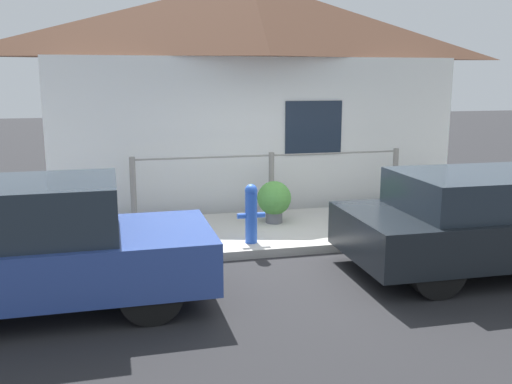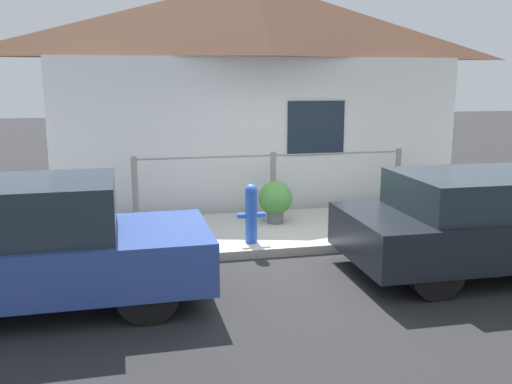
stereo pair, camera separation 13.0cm
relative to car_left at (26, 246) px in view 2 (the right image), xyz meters
The scene contains 8 objects.
ground_plane 3.86m from the car_left, 17.39° to the left, with size 60.00×60.00×0.00m, color #262628.
sidewalk 4.33m from the car_left, 32.13° to the left, with size 24.00×2.28×0.13m.
house 6.59m from the car_left, 52.94° to the left, with size 8.03×2.23×4.36m.
fence 4.88m from the car_left, 42.03° to the left, with size 4.90×0.10×1.08m.
car_left is the anchor object (origin of this frame).
car_right 5.67m from the car_left, ahead, with size 3.85×1.82×1.30m.
fire_hydrant 3.23m from the car_left, 28.21° to the left, with size 0.41×0.18×0.87m.
potted_plant_near_hydrant 4.33m from the car_left, 36.46° to the left, with size 0.56×0.56×0.70m.
Camera 2 is at (-2.51, -7.48, 2.52)m, focal length 40.00 mm.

